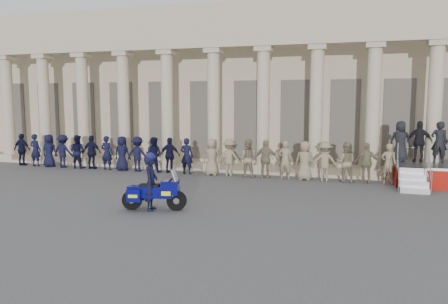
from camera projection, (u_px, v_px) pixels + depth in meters
ground at (178, 208)px, 14.90m from camera, size 90.00×90.00×0.00m
building at (265, 87)px, 28.39m from camera, size 40.00×12.50×9.00m
officer_rank at (182, 156)px, 21.87m from camera, size 20.32×0.69×1.81m
motorcycle at (155, 192)px, 14.61m from camera, size 2.17×1.08×1.41m
rider at (151, 182)px, 14.57m from camera, size 0.58×0.76×1.95m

